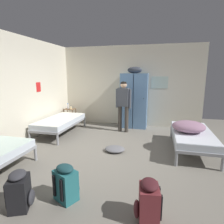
% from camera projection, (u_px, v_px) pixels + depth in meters
% --- Properties ---
extents(ground_plane, '(8.80, 8.80, 0.00)m').
position_uv_depth(ground_plane, '(109.00, 154.00, 4.38)').
color(ground_plane, slate).
extents(room_backdrop, '(4.98, 5.56, 2.81)m').
position_uv_depth(room_backdrop, '(79.00, 88.00, 5.67)').
color(room_backdrop, beige).
rests_on(room_backdrop, ground_plane).
extents(locker_bank, '(0.90, 0.55, 2.07)m').
position_uv_depth(locker_bank, '(134.00, 100.00, 6.48)').
color(locker_bank, '#5B84B2').
rests_on(locker_bank, ground_plane).
extents(shelf_unit, '(0.38, 0.30, 0.57)m').
position_uv_depth(shelf_unit, '(70.00, 115.00, 7.01)').
color(shelf_unit, brown).
rests_on(shelf_unit, ground_plane).
extents(bed_right, '(0.90, 1.90, 0.49)m').
position_uv_depth(bed_right, '(192.00, 136.00, 4.53)').
color(bed_right, gray).
rests_on(bed_right, ground_plane).
extents(bed_left_rear, '(0.90, 1.90, 0.49)m').
position_uv_depth(bed_left_rear, '(60.00, 122.00, 5.85)').
color(bed_left_rear, gray).
rests_on(bed_left_rear, ground_plane).
extents(bedding_heap, '(0.75, 0.69, 0.26)m').
position_uv_depth(bedding_heap, '(189.00, 126.00, 4.44)').
color(bedding_heap, gray).
rests_on(bedding_heap, bed_right).
extents(person_traveler, '(0.50, 0.25, 1.61)m').
position_uv_depth(person_traveler, '(123.00, 102.00, 5.93)').
color(person_traveler, '#3D3833').
rests_on(person_traveler, ground_plane).
extents(water_bottle, '(0.06, 0.06, 0.20)m').
position_uv_depth(water_bottle, '(68.00, 106.00, 6.99)').
color(water_bottle, white).
rests_on(water_bottle, shelf_unit).
extents(lotion_bottle, '(0.05, 0.05, 0.14)m').
position_uv_depth(lotion_bottle, '(71.00, 107.00, 6.90)').
color(lotion_bottle, beige).
rests_on(lotion_bottle, shelf_unit).
extents(backpack_teal, '(0.39, 0.41, 0.55)m').
position_uv_depth(backpack_teal, '(66.00, 183.00, 2.76)').
color(backpack_teal, '#23666B').
rests_on(backpack_teal, ground_plane).
extents(backpack_black, '(0.40, 0.39, 0.55)m').
position_uv_depth(backpack_black, '(20.00, 191.00, 2.58)').
color(backpack_black, black).
rests_on(backpack_black, ground_plane).
extents(backpack_maroon, '(0.37, 0.35, 0.55)m').
position_uv_depth(backpack_maroon, '(148.00, 202.00, 2.36)').
color(backpack_maroon, maroon).
rests_on(backpack_maroon, ground_plane).
extents(clothes_pile_grey, '(0.48, 0.42, 0.12)m').
position_uv_depth(clothes_pile_grey, '(115.00, 149.00, 4.54)').
color(clothes_pile_grey, slate).
rests_on(clothes_pile_grey, ground_plane).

